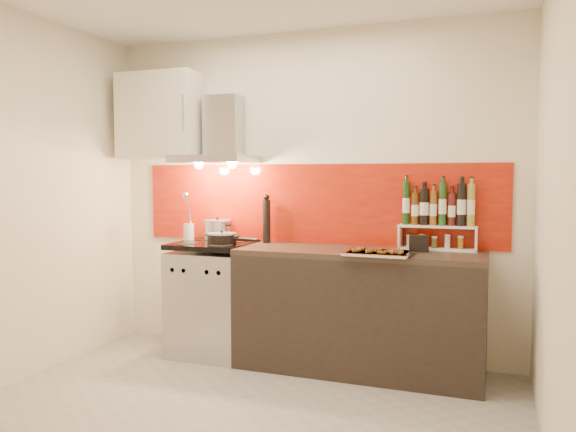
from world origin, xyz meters
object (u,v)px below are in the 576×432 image
at_px(stock_pot, 218,230).
at_px(baking_tray, 378,253).
at_px(pepper_mill, 267,219).
at_px(range_stove, 213,300).
at_px(counter, 358,311).
at_px(saute_pan, 223,238).

distance_m(stock_pot, baking_tray, 1.50).
bearing_deg(stock_pot, baking_tray, -15.05).
bearing_deg(pepper_mill, range_stove, -152.47).
relative_size(counter, saute_pan, 3.97).
relative_size(stock_pot, saute_pan, 0.50).
relative_size(counter, baking_tray, 3.87).
xyz_separation_m(stock_pot, saute_pan, (0.17, -0.24, -0.04)).
bearing_deg(saute_pan, range_stove, 156.99).
bearing_deg(saute_pan, pepper_mill, 42.41).
relative_size(saute_pan, baking_tray, 0.98).
bearing_deg(stock_pot, range_stove, -73.25).
distance_m(saute_pan, baking_tray, 1.28).
bearing_deg(pepper_mill, stock_pot, -179.32).
height_order(range_stove, pepper_mill, pepper_mill).
bearing_deg(counter, range_stove, -179.77).
xyz_separation_m(counter, saute_pan, (-1.09, -0.05, 0.50)).
height_order(counter, stock_pot, stock_pot).
height_order(saute_pan, baking_tray, saute_pan).
xyz_separation_m(saute_pan, baking_tray, (1.27, -0.14, -0.04)).
distance_m(counter, saute_pan, 1.20).
xyz_separation_m(counter, pepper_mill, (-0.81, 0.20, 0.64)).
bearing_deg(baking_tray, saute_pan, 173.53).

